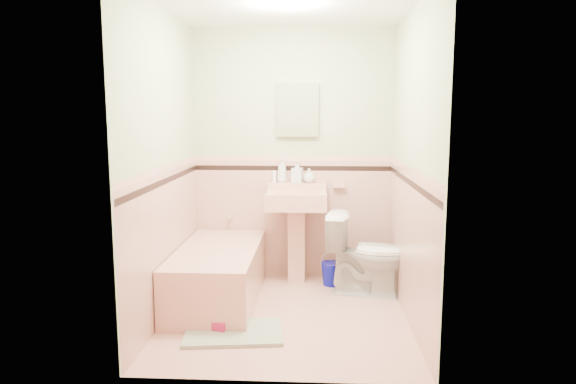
{
  "coord_description": "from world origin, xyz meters",
  "views": [
    {
      "loc": [
        0.23,
        -4.14,
        1.65
      ],
      "look_at": [
        0.0,
        0.25,
        1.0
      ],
      "focal_mm": 32.53,
      "sensor_mm": 36.0,
      "label": 1
    }
  ],
  "objects_px": {
    "medicine_cabinet": "(297,110)",
    "bucket": "(332,274)",
    "soap_bottle_left": "(282,171)",
    "soap_bottle_mid": "(297,172)",
    "sink": "(296,237)",
    "soap_bottle_right": "(309,176)",
    "toilet": "(368,254)",
    "bathtub": "(218,276)",
    "shoe": "(216,325)"
  },
  "relations": [
    {
      "from": "medicine_cabinet",
      "to": "soap_bottle_mid",
      "type": "height_order",
      "value": "medicine_cabinet"
    },
    {
      "from": "medicine_cabinet",
      "to": "shoe",
      "type": "relative_size",
      "value": 3.32
    },
    {
      "from": "medicine_cabinet",
      "to": "bucket",
      "type": "relative_size",
      "value": 2.35
    },
    {
      "from": "medicine_cabinet",
      "to": "bucket",
      "type": "xyz_separation_m",
      "value": [
        0.36,
        -0.27,
        -1.59
      ]
    },
    {
      "from": "soap_bottle_mid",
      "to": "toilet",
      "type": "distance_m",
      "value": 1.08
    },
    {
      "from": "bucket",
      "to": "soap_bottle_right",
      "type": "bearing_deg",
      "value": 134.99
    },
    {
      "from": "soap_bottle_mid",
      "to": "soap_bottle_left",
      "type": "bearing_deg",
      "value": 180.0
    },
    {
      "from": "toilet",
      "to": "soap_bottle_right",
      "type": "bearing_deg",
      "value": 60.51
    },
    {
      "from": "soap_bottle_mid",
      "to": "bucket",
      "type": "distance_m",
      "value": 1.07
    },
    {
      "from": "toilet",
      "to": "bucket",
      "type": "distance_m",
      "value": 0.47
    },
    {
      "from": "medicine_cabinet",
      "to": "shoe",
      "type": "xyz_separation_m",
      "value": [
        -0.56,
        -1.46,
        -1.64
      ]
    },
    {
      "from": "toilet",
      "to": "shoe",
      "type": "xyz_separation_m",
      "value": [
        -1.24,
        -0.97,
        -0.32
      ]
    },
    {
      "from": "bathtub",
      "to": "soap_bottle_left",
      "type": "relative_size",
      "value": 6.3
    },
    {
      "from": "sink",
      "to": "toilet",
      "type": "height_order",
      "value": "sink"
    },
    {
      "from": "soap_bottle_right",
      "to": "bucket",
      "type": "bearing_deg",
      "value": -45.01
    },
    {
      "from": "bucket",
      "to": "toilet",
      "type": "bearing_deg",
      "value": -35.64
    },
    {
      "from": "medicine_cabinet",
      "to": "bucket",
      "type": "bearing_deg",
      "value": -36.84
    },
    {
      "from": "medicine_cabinet",
      "to": "toilet",
      "type": "height_order",
      "value": "medicine_cabinet"
    },
    {
      "from": "shoe",
      "to": "bucket",
      "type": "bearing_deg",
      "value": 70.1
    },
    {
      "from": "sink",
      "to": "shoe",
      "type": "relative_size",
      "value": 5.8
    },
    {
      "from": "medicine_cabinet",
      "to": "soap_bottle_right",
      "type": "relative_size",
      "value": 3.63
    },
    {
      "from": "soap_bottle_right",
      "to": "shoe",
      "type": "height_order",
      "value": "soap_bottle_right"
    },
    {
      "from": "bathtub",
      "to": "shoe",
      "type": "bearing_deg",
      "value": -80.88
    },
    {
      "from": "sink",
      "to": "bucket",
      "type": "xyz_separation_m",
      "value": [
        0.36,
        -0.06,
        -0.35
      ]
    },
    {
      "from": "bathtub",
      "to": "soap_bottle_right",
      "type": "relative_size",
      "value": 10.37
    },
    {
      "from": "bathtub",
      "to": "soap_bottle_mid",
      "type": "bearing_deg",
      "value": 46.24
    },
    {
      "from": "soap_bottle_right",
      "to": "bucket",
      "type": "xyz_separation_m",
      "value": [
        0.24,
        -0.24,
        -0.94
      ]
    },
    {
      "from": "soap_bottle_mid",
      "to": "bucket",
      "type": "xyz_separation_m",
      "value": [
        0.36,
        -0.24,
        -0.98
      ]
    },
    {
      "from": "bucket",
      "to": "soap_bottle_left",
      "type": "bearing_deg",
      "value": 155.01
    },
    {
      "from": "bathtub",
      "to": "soap_bottle_mid",
      "type": "relative_size",
      "value": 6.89
    },
    {
      "from": "bathtub",
      "to": "medicine_cabinet",
      "type": "distance_m",
      "value": 1.78
    },
    {
      "from": "soap_bottle_left",
      "to": "shoe",
      "type": "relative_size",
      "value": 1.51
    },
    {
      "from": "bathtub",
      "to": "toilet",
      "type": "bearing_deg",
      "value": 10.3
    },
    {
      "from": "medicine_cabinet",
      "to": "shoe",
      "type": "bearing_deg",
      "value": -111.1
    },
    {
      "from": "sink",
      "to": "shoe",
      "type": "bearing_deg",
      "value": -114.26
    },
    {
      "from": "soap_bottle_left",
      "to": "toilet",
      "type": "xyz_separation_m",
      "value": [
        0.83,
        -0.46,
        -0.72
      ]
    },
    {
      "from": "toilet",
      "to": "medicine_cabinet",
      "type": "bearing_deg",
      "value": 64.2
    },
    {
      "from": "medicine_cabinet",
      "to": "soap_bottle_left",
      "type": "distance_m",
      "value": 0.62
    },
    {
      "from": "soap_bottle_mid",
      "to": "medicine_cabinet",
      "type": "bearing_deg",
      "value": 89.63
    },
    {
      "from": "sink",
      "to": "soap_bottle_left",
      "type": "xyz_separation_m",
      "value": [
        -0.15,
        0.18,
        0.64
      ]
    },
    {
      "from": "soap_bottle_left",
      "to": "soap_bottle_mid",
      "type": "distance_m",
      "value": 0.15
    },
    {
      "from": "medicine_cabinet",
      "to": "soap_bottle_right",
      "type": "distance_m",
      "value": 0.66
    },
    {
      "from": "soap_bottle_right",
      "to": "toilet",
      "type": "distance_m",
      "value": 0.99
    },
    {
      "from": "soap_bottle_mid",
      "to": "soap_bottle_right",
      "type": "xyz_separation_m",
      "value": [
        0.12,
        0.0,
        -0.04
      ]
    },
    {
      "from": "toilet",
      "to": "bathtub",
      "type": "bearing_deg",
      "value": 110.78
    },
    {
      "from": "sink",
      "to": "soap_bottle_mid",
      "type": "relative_size",
      "value": 4.21
    },
    {
      "from": "soap_bottle_left",
      "to": "bucket",
      "type": "bearing_deg",
      "value": -24.99
    },
    {
      "from": "shoe",
      "to": "toilet",
      "type": "bearing_deg",
      "value": 55.75
    },
    {
      "from": "bathtub",
      "to": "sink",
      "type": "distance_m",
      "value": 0.89
    },
    {
      "from": "sink",
      "to": "soap_bottle_mid",
      "type": "height_order",
      "value": "soap_bottle_mid"
    }
  ]
}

